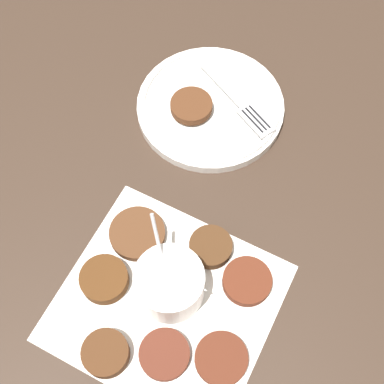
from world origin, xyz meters
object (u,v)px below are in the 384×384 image
Objects in this scene: sauce_bowl at (168,284)px; serving_plate at (210,106)px; fork at (242,105)px; fritter_on_plate at (191,106)px.

serving_plate is (-0.03, 0.30, -0.02)m from sauce_bowl.
fork is (0.05, 0.01, 0.01)m from serving_plate.
fork is at bearing 20.29° from fritter_on_plate.
sauce_bowl reaches higher than fritter_on_plate.
serving_plate is at bearing -172.45° from fork.
fritter_on_plate reaches higher than serving_plate.
sauce_bowl is at bearing -78.72° from fritter_on_plate.
serving_plate is 0.05m from fork.
fork is (0.02, 0.31, -0.01)m from sauce_bowl.
serving_plate is 1.58× the size of fork.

